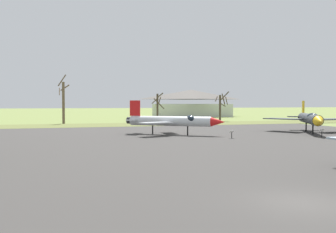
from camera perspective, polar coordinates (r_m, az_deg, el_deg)
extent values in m
plane|color=olive|center=(16.25, 19.81, -12.42)|extent=(600.00, 600.00, 0.00)
cube|color=#383533|center=(33.01, -0.04, -4.92)|extent=(72.01, 62.54, 0.05)
cube|color=#5E6532|center=(69.41, -8.91, -1.29)|extent=(132.01, 12.00, 0.06)
cylinder|color=#33383D|center=(53.76, 20.77, -0.32)|extent=(6.70, 10.98, 1.35)
cone|color=yellow|center=(47.11, 22.13, -0.65)|extent=(1.95, 2.19, 1.24)
cylinder|color=black|center=(59.81, 19.81, -0.09)|extent=(1.19, 1.10, 0.95)
ellipsoid|color=#19232D|center=(51.52, 21.19, -0.01)|extent=(0.98, 1.85, 0.93)
cube|color=#33383D|center=(55.07, 17.18, -0.33)|extent=(4.56, 5.65, 0.13)
cube|color=#33383D|center=(56.09, 23.72, -0.37)|extent=(5.32, 3.05, 0.13)
cube|color=yellow|center=(59.05, 19.93, 1.41)|extent=(0.77, 1.26, 1.78)
cube|color=#33383D|center=(58.74, 18.73, -0.01)|extent=(2.32, 2.04, 0.13)
cube|color=#33383D|center=(59.12, 21.14, -0.03)|extent=(2.32, 2.04, 0.13)
cylinder|color=black|center=(51.29, 21.23, -1.90)|extent=(0.18, 0.18, 1.26)
cylinder|color=black|center=(56.37, 20.33, -1.55)|extent=(0.18, 0.18, 1.26)
cylinder|color=black|center=(46.91, 22.41, -2.58)|extent=(0.08, 0.08, 0.75)
cube|color=white|center=(46.87, 22.42, -1.93)|extent=(0.64, 0.31, 0.32)
cylinder|color=silver|center=(47.21, 0.28, -0.70)|extent=(9.30, 7.45, 1.24)
cone|color=red|center=(45.46, 7.66, -0.82)|extent=(2.05, 1.93, 1.14)
cylinder|color=black|center=(49.41, -5.84, -0.59)|extent=(1.06, 1.10, 0.87)
ellipsoid|color=#19232D|center=(46.34, 3.42, -0.33)|extent=(0.92, 1.73, 0.86)
cube|color=silver|center=(45.18, -1.88, -0.94)|extent=(4.16, 2.79, 0.12)
cube|color=silver|center=(49.90, 0.32, -0.66)|extent=(1.83, 3.89, 0.12)
cube|color=red|center=(49.04, -5.06, 1.29)|extent=(1.24, 0.99, 2.01)
cube|color=silver|center=(48.17, -5.47, -0.54)|extent=(1.80, 1.86, 0.12)
cube|color=silver|center=(49.93, -4.50, -0.45)|extent=(1.80, 1.86, 0.12)
cylinder|color=black|center=(46.53, 3.01, -2.22)|extent=(0.16, 0.16, 1.15)
cylinder|color=black|center=(48.14, -2.36, -2.07)|extent=(0.16, 0.16, 1.15)
cylinder|color=black|center=(43.02, 9.69, -2.89)|extent=(0.08, 0.08, 0.71)
cube|color=white|center=(42.98, 9.69, -2.25)|extent=(0.68, 0.38, 0.26)
cylinder|color=brown|center=(75.84, -15.67, 2.01)|extent=(0.51, 0.51, 8.20)
cylinder|color=brown|center=(76.69, -15.88, 5.33)|extent=(1.70, 0.72, 2.38)
cylinder|color=brown|center=(75.88, -16.23, 3.69)|extent=(0.21, 1.57, 1.51)
cylinder|color=brown|center=(76.71, -15.44, 4.27)|extent=(1.81, 0.95, 1.29)
cylinder|color=#42382D|center=(79.42, -1.62, 1.31)|extent=(0.42, 0.42, 6.05)
cylinder|color=#42382D|center=(78.35, -1.38, 1.96)|extent=(2.38, 0.31, 2.31)
cylinder|color=#42382D|center=(80.05, -1.24, 3.24)|extent=(1.18, 1.59, 1.18)
cylinder|color=#42382D|center=(79.64, -1.29, 2.46)|extent=(0.40, 1.19, 1.58)
cylinder|color=#42382D|center=(79.88, -2.10, 2.34)|extent=(1.45, 1.27, 1.07)
cylinder|color=#42382D|center=(84.09, 7.94, 1.27)|extent=(0.47, 0.47, 5.87)
cylinder|color=#42382D|center=(84.98, 8.64, 3.13)|extent=(1.01, 2.78, 1.99)
cylinder|color=#42382D|center=(84.28, 7.39, 2.69)|extent=(1.28, 1.59, 1.22)
cylinder|color=#42382D|center=(83.43, 8.29, 1.83)|extent=(1.74, 0.55, 1.04)
cylinder|color=#42382D|center=(83.89, 8.93, 2.37)|extent=(1.78, 2.60, 1.77)
cylinder|color=#42382D|center=(83.79, 8.45, 2.65)|extent=(1.46, 1.37, 2.45)
cube|color=beige|center=(112.75, 3.56, 0.95)|extent=(22.51, 14.76, 3.80)
pyramid|color=#4C4742|center=(112.76, 3.56, 3.37)|extent=(23.63, 15.50, 2.86)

